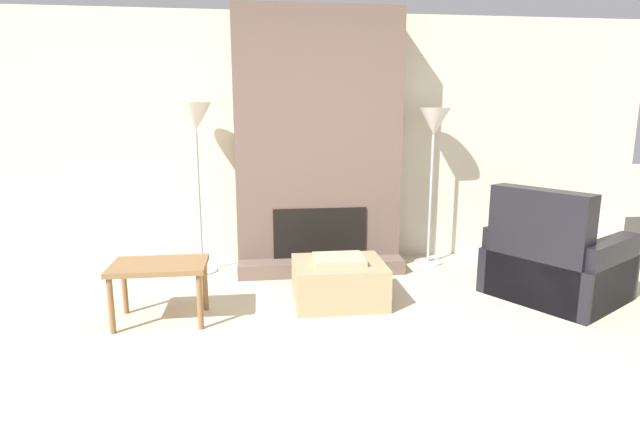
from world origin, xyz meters
TOP-DOWN VIEW (x-y plane):
  - ground_plane at (0.00, 0.00)m, footprint 24.00×24.00m
  - wall_back at (0.00, 2.95)m, footprint 7.44×0.06m
  - fireplace at (0.00, 2.69)m, footprint 1.66×0.69m
  - ottoman at (0.05, 1.61)m, footprint 0.76×0.64m
  - armchair at (1.91, 1.48)m, footprint 1.30×1.32m
  - side_table at (-1.38, 1.38)m, footprint 0.71×0.46m
  - floor_lamp_left at (-1.20, 2.60)m, footprint 0.33×0.33m
  - floor_lamp_right at (1.19, 2.60)m, footprint 0.33×0.33m

SIDE VIEW (x-z plane):
  - ground_plane at x=0.00m, z-range 0.00..0.00m
  - ottoman at x=0.05m, z-range -0.02..0.39m
  - armchair at x=1.91m, z-range -0.20..0.79m
  - side_table at x=-1.38m, z-range 0.17..0.64m
  - fireplace at x=0.00m, z-range -0.04..2.56m
  - wall_back at x=0.00m, z-range 0.00..2.60m
  - floor_lamp_right at x=1.19m, z-range 0.58..2.23m
  - floor_lamp_left at x=-1.20m, z-range 0.60..2.30m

